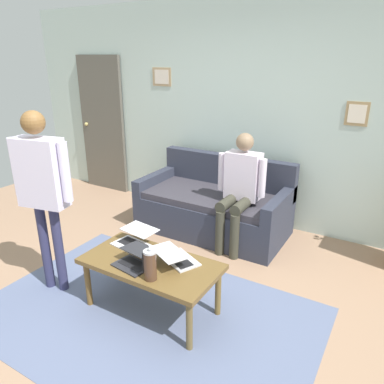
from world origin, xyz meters
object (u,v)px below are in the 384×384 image
at_px(coffee_table, 151,267).
at_px(person_seated, 240,185).
at_px(laptop_left, 134,239).
at_px(person_standing, 42,181).
at_px(couch, 214,207).
at_px(french_press, 150,265).
at_px(interior_door, 103,125).
at_px(laptop_right, 135,260).
at_px(laptop_center, 176,257).

height_order(coffee_table, person_seated, person_seated).
distance_m(laptop_left, person_seated, 1.34).
relative_size(person_standing, person_seated, 1.28).
bearing_deg(couch, person_seated, 151.36).
height_order(french_press, person_standing, person_standing).
bearing_deg(interior_door, laptop_left, 138.18).
height_order(couch, french_press, couch).
bearing_deg(laptop_left, person_standing, 29.76).
relative_size(laptop_left, laptop_right, 1.09).
relative_size(french_press, person_standing, 0.16).
bearing_deg(person_standing, coffee_table, -168.18).
xyz_separation_m(coffee_table, person_seated, (-0.15, -1.41, 0.32)).
height_order(coffee_table, laptop_left, laptop_left).
bearing_deg(laptop_right, coffee_table, -129.31).
xyz_separation_m(couch, coffee_table, (-0.26, 1.64, 0.11)).
xyz_separation_m(interior_door, french_press, (-2.63, 2.31, -0.44)).
distance_m(laptop_left, person_standing, 0.92).
xyz_separation_m(interior_door, laptop_center, (-2.66, 2.01, -0.52)).
distance_m(interior_door, person_standing, 2.77).
bearing_deg(laptop_right, french_press, 156.67).
distance_m(couch, coffee_table, 1.66).
relative_size(coffee_table, laptop_center, 2.65).
height_order(laptop_left, person_seated, person_seated).
relative_size(laptop_left, laptop_center, 0.85).
relative_size(couch, laptop_right, 5.30).
distance_m(laptop_left, laptop_center, 0.49).
height_order(laptop_left, person_standing, person_standing).
xyz_separation_m(couch, laptop_center, (-0.44, 1.53, 0.20)).
height_order(laptop_center, person_seated, person_seated).
bearing_deg(laptop_left, interior_door, -41.82).
height_order(couch, laptop_left, couch).
distance_m(interior_door, laptop_right, 3.31).
bearing_deg(couch, french_press, 102.62).
bearing_deg(person_seated, interior_door, -15.01).
xyz_separation_m(laptop_center, person_seated, (0.03, -1.30, 0.22)).
distance_m(interior_door, laptop_center, 3.38).
height_order(laptop_center, laptop_right, laptop_right).
bearing_deg(person_standing, laptop_left, -150.24).
xyz_separation_m(laptop_left, person_standing, (0.65, 0.37, 0.54)).
relative_size(couch, person_seated, 1.37).
bearing_deg(coffee_table, person_seated, -96.20).
relative_size(couch, french_press, 6.55).
height_order(couch, laptop_center, couch).
bearing_deg(french_press, coffee_table, -52.89).
relative_size(laptop_right, person_seated, 0.26).
xyz_separation_m(laptop_center, person_standing, (1.14, 0.31, 0.54)).
bearing_deg(laptop_left, laptop_center, 172.61).
relative_size(interior_door, laptop_left, 5.66).
relative_size(coffee_table, person_standing, 0.69).
relative_size(interior_door, couch, 1.17).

